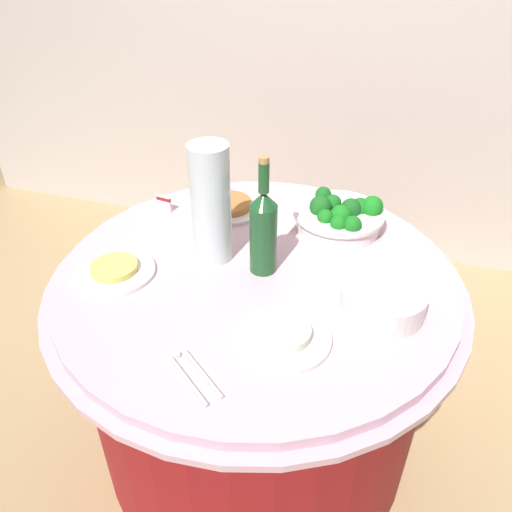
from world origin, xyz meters
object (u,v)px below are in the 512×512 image
object	(u,v)px
broccoli_bowl	(340,216)
food_plate_rice	(284,336)
food_plate_noodles	(115,270)
plate_stack	(383,300)
food_plate_peanuts	(229,206)
serving_tongs	(194,375)
wine_bottle	(263,230)
decorative_fruit_vase	(211,210)
label_placard_front	(164,203)

from	to	relation	value
broccoli_bowl	food_plate_rice	bearing A→B (deg)	-93.56
food_plate_rice	food_plate_noodles	size ratio (longest dim) A/B	1.00
plate_stack	food_plate_peanuts	world-z (taller)	plate_stack
serving_tongs	broccoli_bowl	bearing A→B (deg)	74.73
wine_bottle	serving_tongs	size ratio (longest dim) A/B	2.19
wine_bottle	decorative_fruit_vase	distance (m)	0.16
wine_bottle	food_plate_noodles	xyz separation A→B (m)	(-0.38, -0.14, -0.12)
plate_stack	food_plate_peanuts	distance (m)	0.65
plate_stack	food_plate_rice	size ratio (longest dim) A/B	0.95
broccoli_bowl	food_plate_noodles	size ratio (longest dim) A/B	1.27
food_plate_rice	plate_stack	bearing A→B (deg)	40.48
plate_stack	food_plate_noodles	world-z (taller)	plate_stack
decorative_fruit_vase	food_plate_peanuts	size ratio (longest dim) A/B	1.55
broccoli_bowl	decorative_fruit_vase	bearing A→B (deg)	-141.02
serving_tongs	food_plate_peanuts	bearing A→B (deg)	104.38
plate_stack	decorative_fruit_vase	xyz separation A→B (m)	(-0.49, 0.10, 0.12)
plate_stack	food_plate_peanuts	bearing A→B (deg)	146.04
decorative_fruit_vase	serving_tongs	world-z (taller)	decorative_fruit_vase
wine_bottle	food_plate_noodles	world-z (taller)	wine_bottle
decorative_fruit_vase	food_plate_rice	world-z (taller)	decorative_fruit_vase
wine_bottle	food_plate_noodles	distance (m)	0.42
food_plate_peanuts	food_plate_rice	xyz separation A→B (m)	(0.34, -0.54, -0.00)
food_plate_rice	decorative_fruit_vase	bearing A→B (deg)	136.35
serving_tongs	label_placard_front	size ratio (longest dim) A/B	2.80
food_plate_noodles	decorative_fruit_vase	bearing A→B (deg)	35.47
broccoli_bowl	wine_bottle	xyz separation A→B (m)	(-0.16, -0.27, 0.08)
food_plate_peanuts	label_placard_front	distance (m)	0.21
food_plate_noodles	label_placard_front	world-z (taller)	label_placard_front
food_plate_rice	food_plate_noodles	xyz separation A→B (m)	(-0.51, 0.11, -0.00)
food_plate_peanuts	label_placard_front	bearing A→B (deg)	-159.74
serving_tongs	plate_stack	bearing A→B (deg)	43.32
wine_bottle	food_plate_rice	world-z (taller)	wine_bottle
food_plate_peanuts	food_plate_noodles	size ratio (longest dim) A/B	1.00
plate_stack	broccoli_bowl	bearing A→B (deg)	115.73
wine_bottle	label_placard_front	size ratio (longest dim) A/B	6.11
food_plate_rice	serving_tongs	bearing A→B (deg)	-133.35
wine_bottle	serving_tongs	distance (m)	0.44
broccoli_bowl	food_plate_rice	xyz separation A→B (m)	(-0.03, -0.53, -0.03)
plate_stack	decorative_fruit_vase	distance (m)	0.51
broccoli_bowl	food_plate_peanuts	xyz separation A→B (m)	(-0.37, 0.01, -0.03)
broccoli_bowl	plate_stack	world-z (taller)	broccoli_bowl
broccoli_bowl	serving_tongs	size ratio (longest dim) A/B	1.82
food_plate_rice	broccoli_bowl	bearing A→B (deg)	86.44
wine_bottle	food_plate_rice	size ratio (longest dim) A/B	1.53
food_plate_noodles	label_placard_front	size ratio (longest dim) A/B	4.00
decorative_fruit_vase	food_plate_peanuts	bearing A→B (deg)	101.16
broccoli_bowl	label_placard_front	size ratio (longest dim) A/B	5.09
food_plate_rice	food_plate_noodles	world-z (taller)	food_plate_rice
decorative_fruit_vase	plate_stack	bearing A→B (deg)	-11.31
label_placard_front	food_plate_noodles	bearing A→B (deg)	-86.33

